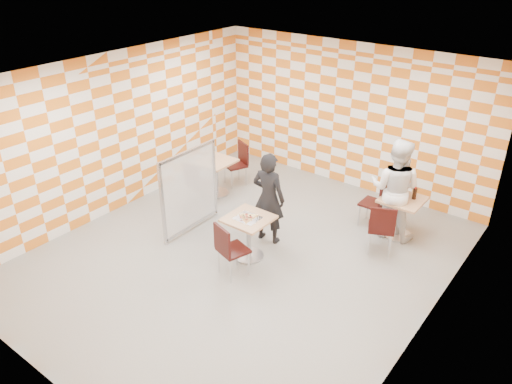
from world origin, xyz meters
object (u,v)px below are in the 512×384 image
chair_main_front (228,247)px  chair_second_side (378,200)px  second_table (401,211)px  main_table (249,230)px  chair_empty_near (196,181)px  chair_second_front (382,226)px  man_dark (269,198)px  empty_table (216,171)px  chair_empty_far (239,160)px  partition (190,190)px  sport_bottle (396,188)px  soda_bottle (415,193)px  man_white (395,189)px

chair_main_front → chair_second_side: (1.18, 2.79, 0.00)m
second_table → main_table: bearing=-128.8°
chair_empty_near → chair_second_front: bearing=10.0°
main_table → man_dark: man_dark is taller
empty_table → man_dark: 2.06m
chair_empty_far → man_dark: bearing=-38.2°
partition → empty_table: bearing=113.2°
man_dark → partition: bearing=16.2°
partition → man_dark: man_dark is taller
chair_main_front → second_table: bearing=59.3°
chair_second_front → man_dark: size_ratio=0.56×
sport_bottle → chair_second_side: bearing=-163.6°
empty_table → sport_bottle: bearing=14.0°
chair_second_side → man_dark: 2.06m
empty_table → chair_empty_far: chair_empty_far is taller
chair_second_front → sport_bottle: bearing=100.1°
main_table → chair_empty_near: chair_empty_near is taller
soda_bottle → partition: bearing=-146.2°
chair_empty_far → sport_bottle: sport_bottle is taller
main_table → second_table: size_ratio=1.00×
chair_second_front → chair_empty_far: 3.62m
second_table → soda_bottle: size_ratio=3.26×
soda_bottle → main_table: bearing=-129.8°
chair_empty_far → empty_table: bearing=-95.8°
chair_empty_near → man_dark: bearing=-4.1°
chair_main_front → chair_second_front: size_ratio=1.00×
empty_table → chair_second_front: (3.63, -0.00, 0.04)m
man_white → chair_main_front: bearing=53.6°
chair_empty_far → man_dark: (1.82, -1.43, 0.28)m
main_table → chair_second_front: chair_second_front is taller
chair_empty_near → empty_table: bearing=94.2°
chair_second_front → chair_empty_far: bearing=169.4°
chair_main_front → chair_empty_far: size_ratio=1.00×
chair_empty_near → chair_empty_far: 1.30m
second_table → chair_empty_far: (-3.59, -0.07, 0.04)m
second_table → sport_bottle: size_ratio=3.75×
man_dark → sport_bottle: (1.59, 1.63, 0.02)m
chair_empty_far → chair_second_side: bearing=2.2°
chair_empty_far → sport_bottle: size_ratio=4.62×
second_table → chair_second_front: 0.74m
second_table → sport_bottle: (-0.18, 0.13, 0.33)m
second_table → partition: bearing=-146.3°
soda_bottle → chair_second_front: bearing=-102.2°
man_white → soda_bottle: size_ratio=7.90×
chair_empty_far → man_white: size_ratio=0.51×
man_dark → soda_bottle: man_dark is taller
chair_second_front → chair_empty_near: (-3.58, -0.63, 0.00)m
chair_main_front → empty_table: bearing=135.3°
sport_bottle → soda_bottle: bearing=-3.8°
second_table → soda_bottle: 0.39m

